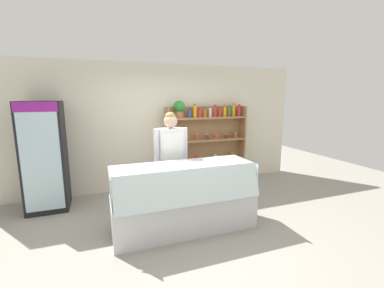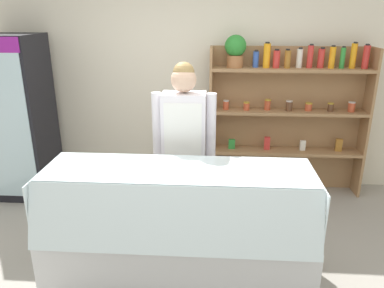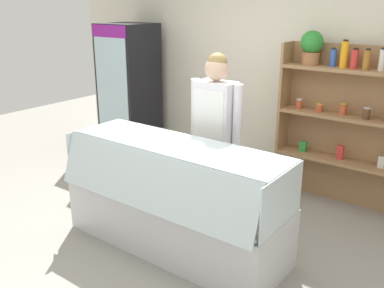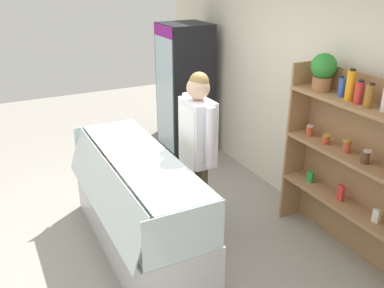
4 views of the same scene
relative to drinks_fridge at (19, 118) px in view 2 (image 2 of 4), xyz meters
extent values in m
plane|color=gray|center=(2.10, -1.50, -0.97)|extent=(12.00, 12.00, 0.00)
cube|color=silver|center=(2.10, 0.53, 0.38)|extent=(6.80, 0.10, 2.70)
cube|color=black|center=(0.00, 0.01, 0.00)|extent=(0.67, 0.66, 1.93)
cube|color=silver|center=(0.00, -0.33, 0.00)|extent=(0.59, 0.01, 1.73)
cylinder|color=orange|center=(-0.18, -0.26, -0.64)|extent=(0.06, 0.06, 0.15)
cylinder|color=#3356B2|center=(0.00, -0.26, -0.63)|extent=(0.07, 0.07, 0.18)
cylinder|color=#2D8C38|center=(0.18, -0.26, -0.63)|extent=(0.05, 0.05, 0.17)
cylinder|color=silver|center=(-0.07, -0.26, -0.11)|extent=(0.06, 0.06, 0.19)
cylinder|color=#9E6623|center=(0.07, -0.26, -0.12)|extent=(0.05, 0.05, 0.18)
cylinder|color=orange|center=(0.21, -0.26, -0.10)|extent=(0.07, 0.07, 0.21)
cylinder|color=#2D8C38|center=(0.07, -0.26, 0.38)|extent=(0.07, 0.07, 0.15)
cylinder|color=#3356B2|center=(0.21, -0.26, 0.40)|extent=(0.05, 0.05, 0.19)
cube|color=#9E754C|center=(3.20, 0.37, -0.07)|extent=(1.87, 0.02, 1.79)
cube|color=#9E754C|center=(2.28, 0.23, -0.07)|extent=(0.03, 0.28, 1.79)
cube|color=#9E754C|center=(4.12, 0.23, -0.07)|extent=(0.03, 0.28, 1.79)
cube|color=#9E754C|center=(3.20, 0.23, -0.43)|extent=(1.81, 0.28, 0.04)
cube|color=#9E754C|center=(3.20, 0.23, 0.07)|extent=(1.81, 0.28, 0.04)
cube|color=#9E754C|center=(3.20, 0.23, 0.57)|extent=(1.81, 0.28, 0.04)
cylinder|color=#996038|center=(2.55, 0.23, 0.66)|extent=(0.19, 0.19, 0.14)
sphere|color=#29812D|center=(2.55, 0.23, 0.83)|extent=(0.25, 0.25, 0.25)
cylinder|color=#3356B2|center=(2.79, 0.26, 0.68)|extent=(0.07, 0.07, 0.18)
cylinder|color=black|center=(2.79, 0.23, 0.78)|extent=(0.04, 0.04, 0.02)
cylinder|color=orange|center=(2.91, 0.23, 0.72)|extent=(0.08, 0.08, 0.27)
cylinder|color=black|center=(2.91, 0.23, 0.87)|extent=(0.05, 0.05, 0.02)
cylinder|color=red|center=(3.02, 0.22, 0.69)|extent=(0.08, 0.08, 0.19)
cylinder|color=black|center=(3.02, 0.23, 0.79)|extent=(0.05, 0.05, 0.02)
cylinder|color=#9E6623|center=(3.14, 0.21, 0.69)|extent=(0.07, 0.07, 0.20)
cylinder|color=black|center=(3.14, 0.23, 0.79)|extent=(0.05, 0.05, 0.02)
cylinder|color=silver|center=(3.28, 0.25, 0.69)|extent=(0.07, 0.07, 0.21)
cylinder|color=black|center=(3.28, 0.23, 0.81)|extent=(0.04, 0.04, 0.02)
cylinder|color=red|center=(3.40, 0.25, 0.71)|extent=(0.06, 0.06, 0.25)
cylinder|color=black|center=(3.40, 0.23, 0.85)|extent=(0.04, 0.04, 0.02)
cylinder|color=red|center=(3.53, 0.26, 0.70)|extent=(0.07, 0.07, 0.22)
cylinder|color=black|center=(3.53, 0.23, 0.81)|extent=(0.05, 0.05, 0.02)
cylinder|color=orange|center=(3.64, 0.24, 0.71)|extent=(0.07, 0.07, 0.24)
cylinder|color=black|center=(3.64, 0.23, 0.83)|extent=(0.04, 0.04, 0.02)
cylinder|color=#2D8C38|center=(3.76, 0.24, 0.70)|extent=(0.06, 0.06, 0.23)
cylinder|color=black|center=(3.76, 0.23, 0.83)|extent=(0.04, 0.04, 0.02)
cylinder|color=orange|center=(3.88, 0.25, 0.73)|extent=(0.07, 0.07, 0.28)
cylinder|color=black|center=(3.88, 0.23, 0.87)|extent=(0.04, 0.04, 0.02)
cylinder|color=red|center=(4.01, 0.23, 0.72)|extent=(0.07, 0.07, 0.26)
cylinder|color=black|center=(4.01, 0.23, 0.85)|extent=(0.05, 0.05, 0.02)
cylinder|color=#BF4C2D|center=(2.47, 0.23, 0.14)|extent=(0.07, 0.07, 0.10)
cylinder|color=silver|center=(2.47, 0.23, 0.19)|extent=(0.07, 0.07, 0.01)
cylinder|color=#BF4C2D|center=(2.71, 0.22, 0.13)|extent=(0.07, 0.07, 0.08)
cylinder|color=gold|center=(2.71, 0.23, 0.18)|extent=(0.07, 0.07, 0.01)
cylinder|color=#BF4C2D|center=(2.96, 0.25, 0.15)|extent=(0.07, 0.07, 0.12)
cylinder|color=gold|center=(2.96, 0.23, 0.21)|extent=(0.07, 0.07, 0.01)
cylinder|color=brown|center=(3.21, 0.22, 0.14)|extent=(0.08, 0.08, 0.11)
cylinder|color=silver|center=(3.21, 0.23, 0.20)|extent=(0.08, 0.08, 0.01)
cylinder|color=#BF4C2D|center=(3.44, 0.24, 0.13)|extent=(0.08, 0.08, 0.08)
cylinder|color=gold|center=(3.44, 0.23, 0.18)|extent=(0.08, 0.08, 0.01)
cylinder|color=brown|center=(3.69, 0.23, 0.13)|extent=(0.07, 0.07, 0.09)
cylinder|color=gold|center=(3.69, 0.23, 0.18)|extent=(0.07, 0.07, 0.01)
cylinder|color=#BF4C2D|center=(3.93, 0.23, 0.14)|extent=(0.08, 0.08, 0.10)
cylinder|color=silver|center=(3.93, 0.23, 0.20)|extent=(0.08, 0.08, 0.01)
cube|color=#2D8C38|center=(2.55, 0.23, -0.35)|extent=(0.08, 0.04, 0.12)
cube|color=red|center=(2.98, 0.23, -0.33)|extent=(0.07, 0.04, 0.16)
cube|color=silver|center=(3.42, 0.23, -0.35)|extent=(0.07, 0.04, 0.13)
cube|color=#9E6623|center=(3.85, 0.23, -0.33)|extent=(0.08, 0.05, 0.15)
cube|color=silver|center=(2.06, -1.53, -0.69)|extent=(2.13, 0.74, 0.55)
cube|color=white|center=(2.06, -1.53, -0.40)|extent=(2.07, 0.68, 0.03)
cube|color=silver|center=(2.06, -1.88, -0.19)|extent=(2.09, 0.16, 0.47)
cube|color=silver|center=(2.06, -1.48, 0.03)|extent=(2.09, 0.58, 0.01)
cube|color=silver|center=(1.01, -1.53, -0.19)|extent=(0.01, 0.70, 0.45)
cube|color=silver|center=(3.12, -1.53, -0.19)|extent=(0.01, 0.70, 0.45)
cube|color=beige|center=(1.26, -1.44, -0.36)|extent=(0.16, 0.12, 0.04)
cube|color=white|center=(1.26, -1.66, -0.36)|extent=(0.05, 0.03, 0.02)
cube|color=tan|center=(1.66, -1.44, -0.35)|extent=(0.16, 0.12, 0.06)
cube|color=white|center=(1.66, -1.66, -0.36)|extent=(0.05, 0.03, 0.02)
cube|color=tan|center=(2.06, -1.44, -0.35)|extent=(0.16, 0.12, 0.06)
cube|color=white|center=(2.06, -1.66, -0.36)|extent=(0.05, 0.03, 0.02)
cube|color=tan|center=(2.47, -1.44, -0.35)|extent=(0.16, 0.11, 0.05)
cube|color=white|center=(2.47, -1.66, -0.36)|extent=(0.05, 0.03, 0.02)
cube|color=tan|center=(2.87, -1.44, -0.35)|extent=(0.17, 0.13, 0.06)
cube|color=white|center=(2.87, -1.66, -0.36)|extent=(0.05, 0.03, 0.02)
cylinder|color=#A35B4C|center=(1.18, -1.64, -0.31)|extent=(0.16, 0.15, 0.15)
cylinder|color=tan|center=(1.40, -1.64, -0.31)|extent=(0.20, 0.15, 0.14)
cylinder|color=white|center=(2.60, -1.61, -0.27)|extent=(0.07, 0.07, 0.22)
cylinder|color=white|center=(2.70, -1.61, -0.29)|extent=(0.07, 0.07, 0.18)
cylinder|color=#4C4233|center=(1.97, -0.86, -0.56)|extent=(0.13, 0.13, 0.81)
cylinder|color=#4C4233|center=(2.15, -0.86, -0.56)|extent=(0.13, 0.13, 0.81)
cube|color=white|center=(2.06, -0.86, 0.18)|extent=(0.40, 0.24, 0.67)
cube|color=white|center=(2.06, -0.98, -0.18)|extent=(0.34, 0.01, 1.25)
cylinder|color=white|center=(1.81, -0.86, 0.21)|extent=(0.09, 0.09, 0.60)
cylinder|color=white|center=(2.31, -0.86, 0.21)|extent=(0.09, 0.09, 0.60)
sphere|color=#D8AD8E|center=(2.06, -0.86, 0.63)|extent=(0.23, 0.23, 0.23)
sphere|color=#997A47|center=(2.06, -0.85, 0.69)|extent=(0.19, 0.19, 0.19)
camera|label=1|loc=(0.91, -5.01, 1.03)|focal=24.00mm
camera|label=2|loc=(2.35, -4.15, 1.20)|focal=35.00mm
camera|label=3|loc=(4.34, -4.29, 1.25)|focal=40.00mm
camera|label=4|loc=(5.58, -2.72, 1.71)|focal=40.00mm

